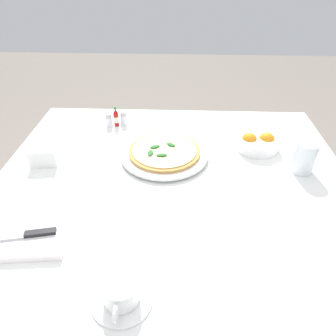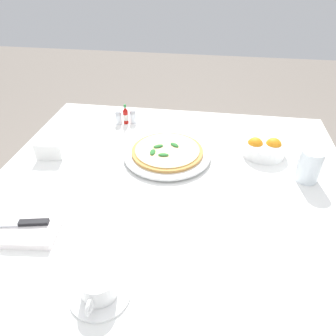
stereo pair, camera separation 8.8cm
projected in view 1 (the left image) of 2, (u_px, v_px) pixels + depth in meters
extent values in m
plane|color=slate|center=(171.00, 320.00, 1.37)|extent=(8.00, 8.00, 0.00)
cube|color=white|center=(172.00, 194.00, 0.95)|extent=(1.13, 1.13, 0.02)
cube|color=white|center=(176.00, 142.00, 1.50)|extent=(1.13, 0.01, 0.28)
cube|color=white|center=(5.00, 224.00, 1.06)|extent=(0.01, 1.13, 0.28)
cylinder|color=brown|center=(272.00, 191.00, 1.53)|extent=(0.06, 0.06, 0.70)
cylinder|color=brown|center=(80.00, 186.00, 1.56)|extent=(0.06, 0.06, 0.70)
cylinder|color=white|center=(164.00, 156.00, 1.10)|extent=(0.18, 0.18, 0.01)
cylinder|color=white|center=(164.00, 154.00, 1.09)|extent=(0.30, 0.30, 0.01)
cylinder|color=#C68E47|center=(164.00, 151.00, 1.09)|extent=(0.25, 0.25, 0.01)
cylinder|color=#F4DB8E|center=(164.00, 150.00, 1.08)|extent=(0.22, 0.22, 0.00)
ellipsoid|color=#2D7533|center=(155.00, 147.00, 1.09)|extent=(0.04, 0.03, 0.01)
ellipsoid|color=#2D7533|center=(162.00, 155.00, 1.05)|extent=(0.04, 0.02, 0.01)
ellipsoid|color=#2D7533|center=(171.00, 145.00, 1.10)|extent=(0.04, 0.04, 0.01)
ellipsoid|color=#2D7533|center=(150.00, 153.00, 1.06)|extent=(0.02, 0.04, 0.01)
cylinder|color=white|center=(122.00, 299.00, 0.66)|extent=(0.13, 0.13, 0.01)
cylinder|color=white|center=(121.00, 291.00, 0.64)|extent=(0.08, 0.08, 0.05)
torus|color=white|center=(116.00, 314.00, 0.60)|extent=(0.01, 0.04, 0.03)
cylinder|color=black|center=(120.00, 284.00, 0.63)|extent=(0.07, 0.07, 0.00)
cylinder|color=white|center=(304.00, 157.00, 1.00)|extent=(0.07, 0.07, 0.11)
cylinder|color=silver|center=(303.00, 161.00, 1.01)|extent=(0.06, 0.06, 0.07)
cube|color=white|center=(22.00, 239.00, 0.78)|extent=(0.23, 0.15, 0.02)
cube|color=black|center=(40.00, 233.00, 0.78)|extent=(0.08, 0.03, 0.01)
cylinder|color=white|center=(257.00, 143.00, 1.13)|extent=(0.15, 0.15, 0.04)
sphere|color=orange|center=(249.00, 140.00, 1.12)|extent=(0.06, 0.06, 0.06)
sphere|color=orange|center=(266.00, 140.00, 1.12)|extent=(0.06, 0.06, 0.06)
cylinder|color=#B7140F|center=(116.00, 119.00, 1.28)|extent=(0.02, 0.02, 0.05)
cylinder|color=white|center=(116.00, 119.00, 1.28)|extent=(0.02, 0.02, 0.02)
cone|color=#B7140F|center=(115.00, 111.00, 1.25)|extent=(0.02, 0.02, 0.02)
cylinder|color=#1E722D|center=(115.00, 108.00, 1.25)|extent=(0.01, 0.01, 0.01)
cylinder|color=white|center=(109.00, 122.00, 1.27)|extent=(0.03, 0.03, 0.04)
cylinder|color=white|center=(109.00, 123.00, 1.28)|extent=(0.02, 0.02, 0.03)
sphere|color=silver|center=(108.00, 117.00, 1.26)|extent=(0.02, 0.02, 0.02)
cylinder|color=white|center=(124.00, 120.00, 1.29)|extent=(0.03, 0.03, 0.04)
cylinder|color=#38332D|center=(124.00, 121.00, 1.29)|extent=(0.02, 0.02, 0.03)
sphere|color=silver|center=(123.00, 115.00, 1.27)|extent=(0.02, 0.02, 0.02)
cube|color=white|center=(42.00, 161.00, 1.03)|extent=(0.09, 0.02, 0.06)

